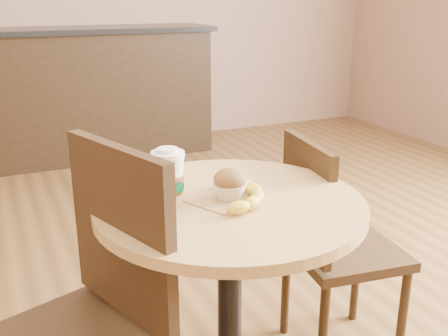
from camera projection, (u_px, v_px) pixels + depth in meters
The scene contains 8 objects.
cafe_table at pixel (230, 266), 1.49m from camera, with size 0.74×0.74×0.75m.
chair_left at pixel (84, 327), 1.26m from camera, with size 0.54×0.54×0.95m.
chair_right at pixel (331, 242), 1.84m from camera, with size 0.41×0.41×0.83m.
service_counter at pixel (70, 94), 4.20m from camera, with size 2.30×0.65×1.04m.
kraft_bag at pixel (227, 194), 1.47m from camera, with size 0.24×0.18×0.00m, color #A88051.
coffee_cup at pixel (168, 178), 1.39m from camera, with size 0.09×0.09×0.15m.
muffin at pixel (230, 184), 1.42m from camera, with size 0.09×0.09×0.08m.
banana at pixel (240, 193), 1.42m from camera, with size 0.16×0.25×0.03m, color yellow, non-canonical shape.
Camera 1 is at (-0.59, -1.13, 1.28)m, focal length 42.00 mm.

